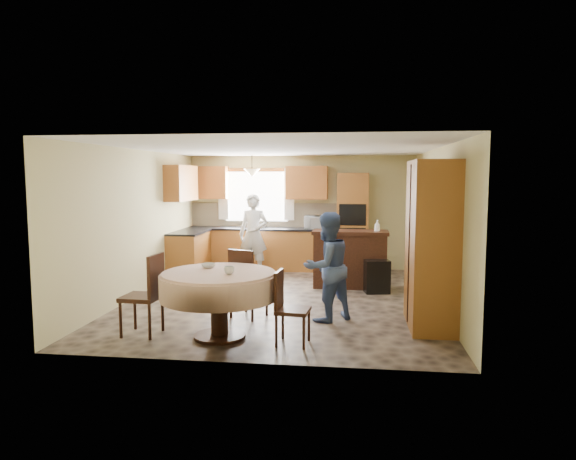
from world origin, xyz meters
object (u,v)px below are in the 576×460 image
Objects in this scene: oven_tower at (352,223)px; cupboard at (432,245)px; dining_table at (219,286)px; person_sink at (253,235)px; sideboard at (350,261)px; chair_left at (148,290)px; chair_right at (287,304)px; person_dining at (327,267)px; chair_back at (245,280)px.

cupboard is (1.07, -4.01, 0.07)m from oven_tower.
person_sink is at bearing 95.08° from dining_table.
chair_left is (-2.58, -3.23, 0.09)m from sideboard.
chair_right is 0.54× the size of person_sink.
cupboard is 1.47m from person_dining.
person_sink is at bearing 21.86° from chair_right.
sideboard is 0.82× the size of person_sink.
oven_tower is 4.15m from cupboard.
oven_tower is 5.53m from chair_left.
person_dining reaches higher than chair_back.
cupboard is at bearing -38.81° from person_sink.
person_sink is (-0.37, 4.19, 0.18)m from dining_table.
chair_left is 1.84m from chair_right.
oven_tower is 2.00× the size of chair_left.
person_dining is at bearing -15.92° from chair_right.
oven_tower reaches higher than chair_left.
person_sink is (-2.00, 0.96, 0.35)m from sideboard.
person_dining reaches higher than chair_left.
chair_left is 1.17× the size of chair_right.
person_sink is (0.57, 4.19, 0.26)m from chair_left.
oven_tower is 2.10× the size of chair_back.
person_dining reaches higher than chair_right.
oven_tower is at bearing 71.04° from dining_table.
sideboard is at bearing -17.28° from person_sink.
chair_back is at bearing 40.47° from chair_right.
sideboard is 3.44m from chair_right.
person_sink reaches higher than chair_right.
person_sink reaches higher than chair_left.
cupboard is (1.10, -2.39, 0.64)m from sideboard.
sideboard is at bearing 144.24° from chair_left.
sideboard is 2.71m from cupboard.
sideboard is at bearing 63.19° from dining_table.
cupboard reaches higher than chair_left.
oven_tower is 2.15m from person_sink.
chair_right is at bearing -65.44° from person_sink.
oven_tower is at bearing -87.85° from chair_back.
dining_table is at bearing -76.59° from person_sink.
sideboard is 0.93× the size of dining_table.
person_sink is at bearing -57.60° from chair_back.
oven_tower reaches higher than dining_table.
oven_tower is at bearing 26.28° from person_sink.
sideboard is 0.89× the size of person_dining.
chair_left is at bearing 91.56° from chair_right.
oven_tower is at bearing -3.28° from chair_right.
chair_left is 0.63× the size of person_sink.
cupboard is at bearing 105.69° from chair_left.
oven_tower reaches higher than chair_back.
dining_table is at bearing -4.54° from person_dining.
person_sink is at bearing 155.55° from sideboard.
cupboard reaches higher than chair_right.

